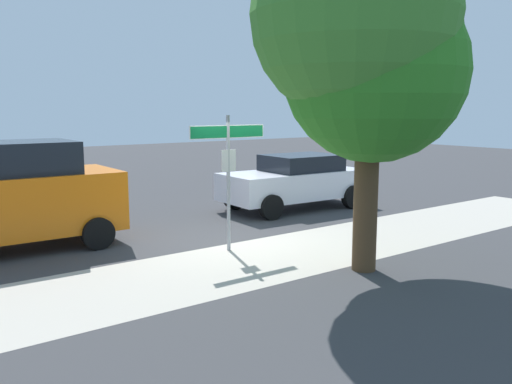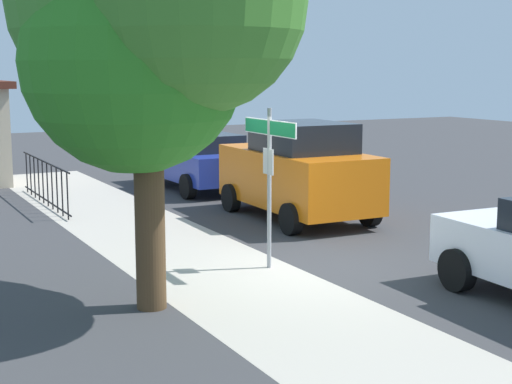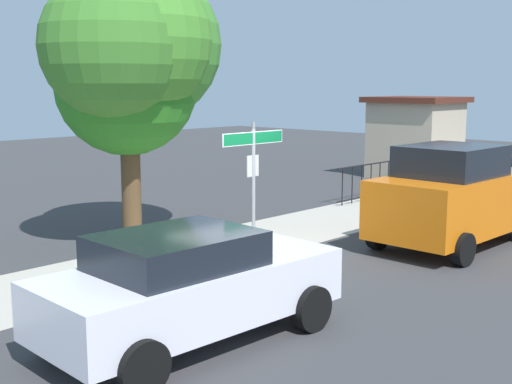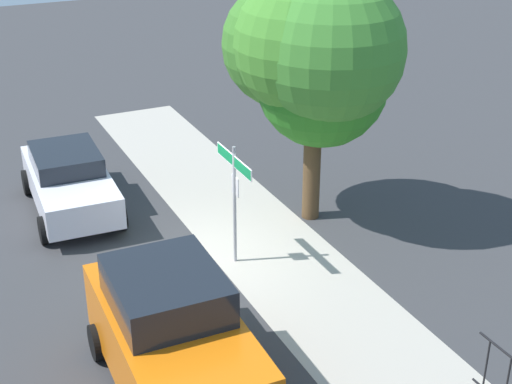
# 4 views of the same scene
# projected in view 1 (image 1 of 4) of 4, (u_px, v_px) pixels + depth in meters

# --- Properties ---
(ground_plane) EXTENTS (60.00, 60.00, 0.00)m
(ground_plane) POSITION_uv_depth(u_px,v_px,m) (236.00, 243.00, 11.16)
(ground_plane) COLOR #38383A
(sidewalk_strip) EXTENTS (24.00, 2.60, 0.00)m
(sidewalk_strip) POSITION_uv_depth(u_px,v_px,m) (181.00, 276.00, 8.94)
(sidewalk_strip) COLOR #B0A79A
(sidewalk_strip) RESTS_ON ground_plane
(street_sign) EXTENTS (1.68, 0.07, 2.63)m
(street_sign) POSITION_uv_depth(u_px,v_px,m) (228.00, 155.00, 10.29)
(street_sign) COLOR #9EA0A5
(street_sign) RESTS_ON ground_plane
(shade_tree) EXTENTS (4.17, 3.55, 5.81)m
(shade_tree) POSITION_uv_depth(u_px,v_px,m) (364.00, 33.00, 8.76)
(shade_tree) COLOR #4E3822
(shade_tree) RESTS_ON ground_plane
(car_white) EXTENTS (4.17, 2.08, 1.49)m
(car_white) POSITION_uv_depth(u_px,v_px,m) (295.00, 181.00, 14.86)
(car_white) COLOR white
(car_white) RESTS_ON ground_plane
(car_orange) EXTENTS (4.19, 2.18, 2.13)m
(car_orange) POSITION_uv_depth(u_px,v_px,m) (11.00, 197.00, 10.47)
(car_orange) COLOR orange
(car_orange) RESTS_ON ground_plane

